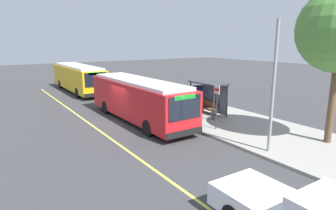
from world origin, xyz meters
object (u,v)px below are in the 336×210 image
object	(u,v)px
transit_bus_main	(138,98)
route_sign_post	(217,101)
transit_bus_second	(78,77)
waiting_bench	(208,107)
pedestrian_commuter	(185,100)

from	to	relation	value
transit_bus_main	route_sign_post	world-z (taller)	same
transit_bus_second	waiting_bench	bearing A→B (deg)	17.28
pedestrian_commuter	transit_bus_main	bearing A→B (deg)	-95.34
transit_bus_main	transit_bus_second	distance (m)	14.53
route_sign_post	pedestrian_commuter	size ratio (longest dim) A/B	1.66
waiting_bench	pedestrian_commuter	xyz separation A→B (m)	(-1.26, -1.23, 0.48)
transit_bus_second	route_sign_post	distance (m)	19.60
route_sign_post	pedestrian_commuter	distance (m)	4.69
waiting_bench	route_sign_post	world-z (taller)	route_sign_post
transit_bus_main	transit_bus_second	bearing A→B (deg)	179.77
transit_bus_main	route_sign_post	bearing A→B (deg)	30.61
transit_bus_second	route_sign_post	world-z (taller)	same
route_sign_post	waiting_bench	bearing A→B (deg)	145.95
pedestrian_commuter	transit_bus_second	bearing A→B (deg)	-165.70
transit_bus_main	pedestrian_commuter	distance (m)	3.90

